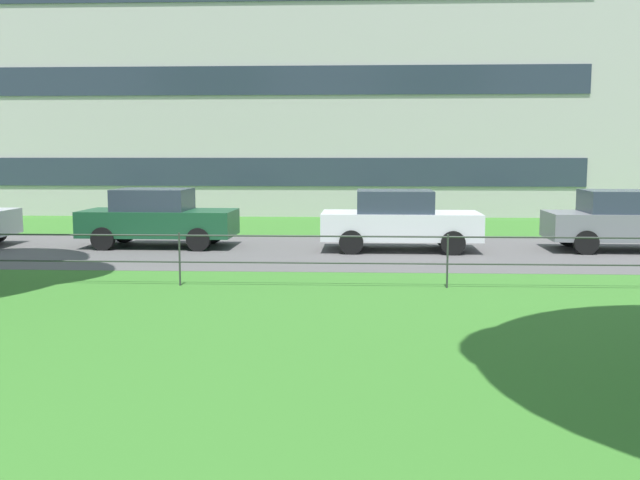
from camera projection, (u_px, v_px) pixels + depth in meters
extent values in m
cube|color=#565454|center=(228.00, 250.00, 18.63)|extent=(80.00, 6.82, 0.01)
cylinder|color=#333833|center=(180.00, 259.00, 13.54)|extent=(0.04, 0.04, 1.00)
cylinder|color=#333833|center=(447.00, 261.00, 13.30)|extent=(0.04, 0.04, 1.00)
cylinder|color=#333833|center=(180.00, 262.00, 13.55)|extent=(39.88, 0.03, 0.03)
cylinder|color=#333833|center=(179.00, 235.00, 13.49)|extent=(39.88, 0.03, 0.03)
cube|color=#194C2D|center=(159.00, 223.00, 19.18)|extent=(4.03, 1.78, 0.68)
cube|color=#2D3847|center=(153.00, 199.00, 19.12)|extent=(1.93, 1.56, 0.56)
cylinder|color=black|center=(212.00, 233.00, 19.93)|extent=(0.60, 0.21, 0.60)
cylinder|color=black|center=(198.00, 240.00, 18.33)|extent=(0.60, 0.21, 0.60)
cylinder|color=black|center=(124.00, 232.00, 20.11)|extent=(0.60, 0.21, 0.60)
cylinder|color=black|center=(103.00, 239.00, 18.51)|extent=(0.60, 0.21, 0.60)
cube|color=silver|center=(400.00, 226.00, 18.46)|extent=(4.02, 1.74, 0.68)
cube|color=#2D3847|center=(395.00, 201.00, 18.40)|extent=(1.92, 1.54, 0.56)
cylinder|color=black|center=(445.00, 236.00, 19.23)|extent=(0.60, 0.21, 0.60)
cylinder|color=black|center=(453.00, 243.00, 17.63)|extent=(0.60, 0.21, 0.60)
cylinder|color=black|center=(352.00, 235.00, 19.38)|extent=(0.60, 0.21, 0.60)
cylinder|color=black|center=(351.00, 242.00, 17.77)|extent=(0.60, 0.21, 0.60)
cube|color=slate|center=(627.00, 226.00, 18.38)|extent=(4.04, 1.80, 0.68)
cube|color=#2D3847|center=(622.00, 201.00, 18.32)|extent=(1.94, 1.57, 0.56)
cylinder|color=black|center=(569.00, 235.00, 19.32)|extent=(0.60, 0.22, 0.60)
cylinder|color=black|center=(586.00, 243.00, 17.72)|extent=(0.60, 0.22, 0.60)
cube|color=#B7B2AD|center=(240.00, 58.00, 34.56)|extent=(34.22, 13.90, 14.00)
cube|color=#283342|center=(213.00, 172.00, 28.26)|extent=(28.75, 0.06, 1.10)
cube|color=#283342|center=(212.00, 81.00, 27.84)|extent=(28.75, 0.06, 1.10)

